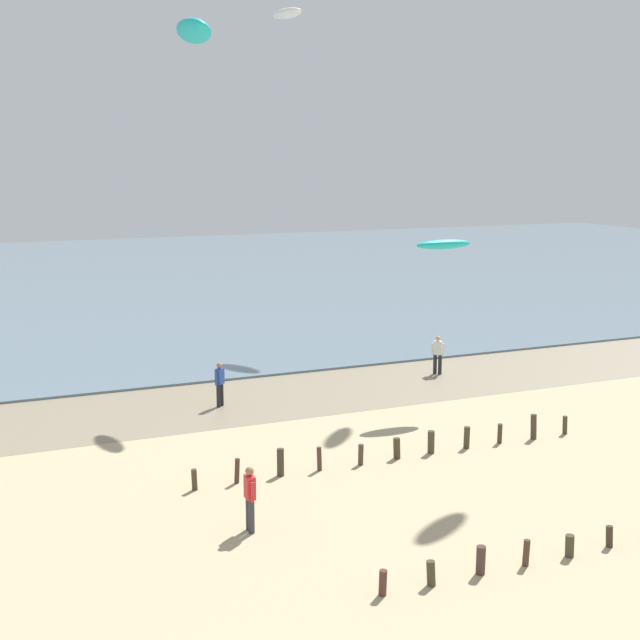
{
  "coord_description": "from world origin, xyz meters",
  "views": [
    {
      "loc": [
        -8.25,
        -5.21,
        9.26
      ],
      "look_at": [
        -0.06,
        13.41,
        5.57
      ],
      "focal_mm": 49.57,
      "sensor_mm": 36.0,
      "label": 1
    }
  ],
  "objects_px": {
    "kite_aloft_0": "(193,31)",
    "kite_aloft_2": "(444,244)",
    "person_by_waterline": "(220,383)",
    "kite_aloft_6": "(287,13)",
    "person_nearest_camera": "(250,497)",
    "person_mid_beach": "(438,354)"
  },
  "relations": [
    {
      "from": "kite_aloft_0",
      "to": "kite_aloft_6",
      "type": "relative_size",
      "value": 1.46
    },
    {
      "from": "person_nearest_camera",
      "to": "kite_aloft_0",
      "type": "bearing_deg",
      "value": 83.17
    },
    {
      "from": "person_mid_beach",
      "to": "kite_aloft_2",
      "type": "relative_size",
      "value": 0.74
    },
    {
      "from": "person_nearest_camera",
      "to": "person_by_waterline",
      "type": "xyz_separation_m",
      "value": [
        2.77,
        11.37,
        0.0
      ]
    },
    {
      "from": "person_nearest_camera",
      "to": "kite_aloft_6",
      "type": "distance_m",
      "value": 22.18
    },
    {
      "from": "person_nearest_camera",
      "to": "person_by_waterline",
      "type": "height_order",
      "value": "same"
    },
    {
      "from": "person_mid_beach",
      "to": "person_by_waterline",
      "type": "xyz_separation_m",
      "value": [
        -10.29,
        -1.11,
        0.0
      ]
    },
    {
      "from": "person_by_waterline",
      "to": "kite_aloft_6",
      "type": "distance_m",
      "value": 15.48
    },
    {
      "from": "person_nearest_camera",
      "to": "kite_aloft_2",
      "type": "xyz_separation_m",
      "value": [
        10.86,
        8.68,
        5.2
      ]
    },
    {
      "from": "kite_aloft_0",
      "to": "kite_aloft_2",
      "type": "bearing_deg",
      "value": 104.95
    },
    {
      "from": "kite_aloft_2",
      "to": "kite_aloft_6",
      "type": "bearing_deg",
      "value": 118.33
    },
    {
      "from": "kite_aloft_0",
      "to": "kite_aloft_2",
      "type": "xyz_separation_m",
      "value": [
        10.01,
        1.61,
        -6.98
      ]
    },
    {
      "from": "person_mid_beach",
      "to": "kite_aloft_0",
      "type": "xyz_separation_m",
      "value": [
        -12.2,
        -5.41,
        12.19
      ]
    },
    {
      "from": "person_mid_beach",
      "to": "person_by_waterline",
      "type": "relative_size",
      "value": 1.0
    },
    {
      "from": "kite_aloft_2",
      "to": "person_mid_beach",
      "type": "bearing_deg",
      "value": 59.62
    },
    {
      "from": "kite_aloft_0",
      "to": "kite_aloft_2",
      "type": "relative_size",
      "value": 1.33
    },
    {
      "from": "kite_aloft_0",
      "to": "person_mid_beach",
      "type": "bearing_deg",
      "value": 119.74
    },
    {
      "from": "person_by_waterline",
      "to": "kite_aloft_0",
      "type": "relative_size",
      "value": 0.55
    },
    {
      "from": "person_nearest_camera",
      "to": "kite_aloft_0",
      "type": "height_order",
      "value": "kite_aloft_0"
    },
    {
      "from": "person_nearest_camera",
      "to": "kite_aloft_0",
      "type": "xyz_separation_m",
      "value": [
        0.85,
        7.07,
        12.19
      ]
    },
    {
      "from": "person_by_waterline",
      "to": "kite_aloft_0",
      "type": "distance_m",
      "value": 13.07
    },
    {
      "from": "person_by_waterline",
      "to": "kite_aloft_6",
      "type": "relative_size",
      "value": 0.81
    }
  ]
}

